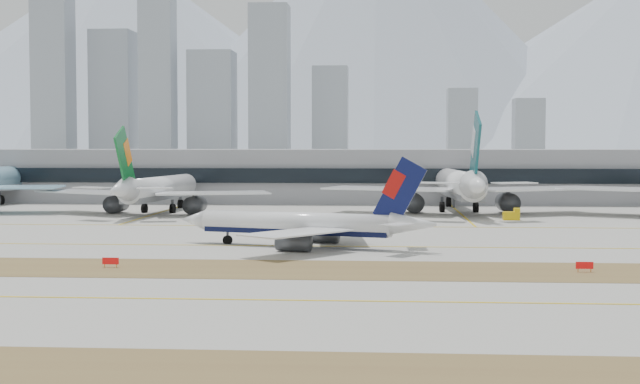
# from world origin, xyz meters

# --- Properties ---
(ground) EXTENTS (3000.00, 3000.00, 0.00)m
(ground) POSITION_xyz_m (0.00, 0.00, 0.00)
(ground) COLOR #A3A198
(ground) RESTS_ON ground
(apron_markings) EXTENTS (360.00, 122.22, 0.06)m
(apron_markings) POSITION_xyz_m (0.00, -53.95, 0.02)
(apron_markings) COLOR brown
(apron_markings) RESTS_ON ground
(taxiing_airliner) EXTENTS (42.70, 36.38, 14.65)m
(taxiing_airliner) POSITION_xyz_m (-1.69, -6.41, 3.53)
(taxiing_airliner) COLOR white
(taxiing_airliner) RESTS_ON ground
(widebody_eva) EXTENTS (57.68, 56.66, 20.64)m
(widebody_eva) POSITION_xyz_m (-43.04, 61.96, 5.49)
(widebody_eva) COLOR white
(widebody_eva) RESTS_ON ground
(widebody_cathay) EXTENTS (66.93, 65.51, 23.88)m
(widebody_cathay) POSITION_xyz_m (29.21, 69.21, 6.35)
(widebody_cathay) COLOR white
(widebody_cathay) RESTS_ON ground
(terminal) EXTENTS (280.00, 43.10, 15.00)m
(terminal) POSITION_xyz_m (0.00, 114.84, 7.50)
(terminal) COLOR gray
(terminal) RESTS_ON ground
(hold_sign_left) EXTENTS (2.20, 0.15, 1.35)m
(hold_sign_left) POSITION_xyz_m (-25.23, -32.00, 0.88)
(hold_sign_left) COLOR red
(hold_sign_left) RESTS_ON ground
(hold_sign_right) EXTENTS (2.20, 0.15, 1.35)m
(hold_sign_right) POSITION_xyz_m (36.29, -32.00, 0.88)
(hold_sign_right) COLOR red
(hold_sign_right) RESTS_ON ground
(gse_b) EXTENTS (3.55, 2.00, 2.60)m
(gse_b) POSITION_xyz_m (-26.04, 34.76, 1.05)
(gse_b) COLOR yellow
(gse_b) RESTS_ON ground
(gse_c) EXTENTS (3.55, 2.00, 2.60)m
(gse_c) POSITION_xyz_m (38.64, 47.85, 1.05)
(gse_c) COLOR yellow
(gse_c) RESTS_ON ground
(city_skyline) EXTENTS (342.00, 49.80, 140.00)m
(city_skyline) POSITION_xyz_m (-106.76, 453.42, 49.80)
(city_skyline) COLOR #8D96A1
(city_skyline) RESTS_ON ground
(mountain_ridge) EXTENTS (2830.00, 1120.00, 470.00)m
(mountain_ridge) POSITION_xyz_m (33.00, 1404.14, 181.85)
(mountain_ridge) COLOR #9EA8B7
(mountain_ridge) RESTS_ON ground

